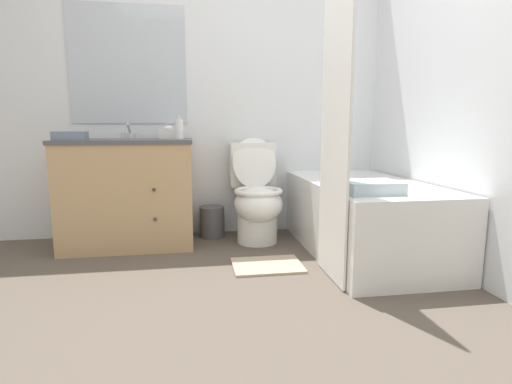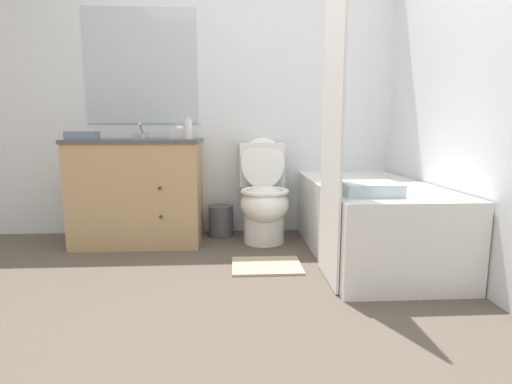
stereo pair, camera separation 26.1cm
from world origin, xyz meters
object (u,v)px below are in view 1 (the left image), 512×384
Objects in this scene: sink_faucet at (130,134)px; tissue_box at (169,133)px; toilet at (256,198)px; wastebasket at (212,222)px; vanity_cabinet at (129,192)px; bath_mat at (267,265)px; soap_dispenser at (179,128)px; hand_towel_folded at (70,136)px; bathtub at (363,217)px; bath_towel_folded at (371,187)px.

sink_faucet is 0.31m from tissue_box.
toilet is 5.58× the size of tissue_box.
vanity_cabinet is at bearing -168.66° from wastebasket.
wastebasket reaches higher than bath_mat.
sink_faucet is at bearing 156.31° from soap_dispenser.
hand_towel_folded is at bearing -163.24° from soap_dispenser.
hand_towel_folded reaches higher than wastebasket.
tissue_box reaches higher than toilet.
bath_towel_folded reaches higher than bathtub.
bath_towel_folded is (1.54, -1.15, -0.30)m from sink_faucet.
bathtub is 1.24m from wastebasket.
tissue_box is 0.46× the size of bath_towel_folded.
soap_dispenser reaches higher than toilet.
wastebasket is (-0.35, 0.18, -0.23)m from toilet.
hand_towel_folded is at bearing -130.88° from sink_faucet.
sink_faucet is at bearing 143.10° from bath_towel_folded.
soap_dispenser is at bearing -58.81° from tissue_box.
hand_towel_folded is 1.63m from bath_mat.
bathtub is 3.31× the size of bath_mat.
soap_dispenser is at bearing 172.87° from toilet.
toilet reaches higher than bathtub.
hand_towel_folded is (-2.06, 0.28, 0.59)m from bathtub.
bathtub is 8.44× the size of soap_dispenser.
toilet is at bearing -2.72° from vanity_cabinet.
wastebasket is 0.80× the size of bath_towel_folded.
soap_dispenser reaches higher than vanity_cabinet.
soap_dispenser is at bearing 139.33° from bath_towel_folded.
toilet is 3.84× the size of hand_towel_folded.
tissue_box is at bearing 137.49° from bath_towel_folded.
sink_faucet is 1.55m from bath_mat.
soap_dispenser reaches higher than bath_mat.
tissue_box reaches higher than vanity_cabinet.
hand_towel_folded reaches higher than vanity_cabinet.
bath_mat is at bearing -34.61° from vanity_cabinet.
toilet is (0.99, -0.25, -0.50)m from sink_faucet.
toilet is at bearing 87.51° from bath_mat.
sink_faucet is at bearing 49.12° from hand_towel_folded.
wastebasket is 1.26m from hand_towel_folded.
sink_faucet is 0.17× the size of toilet.
hand_towel_folded is (-0.74, -0.22, -0.05)m from soap_dispenser.
hand_towel_folded is (-1.33, -0.15, 0.50)m from toilet.
bath_towel_folded is (1.88, -0.76, -0.29)m from hand_towel_folded.
vanity_cabinet is at bearing 148.20° from bath_towel_folded.
soap_dispenser is (-0.25, -0.10, 0.77)m from wastebasket.
tissue_box is at bearing 155.34° from bathtub.
vanity_cabinet is 0.65× the size of bathtub.
vanity_cabinet is at bearing 164.61° from bathtub.
hand_towel_folded is at bearing -161.79° from wastebasket.
hand_towel_folded is at bearing 160.21° from bath_mat.
vanity_cabinet is 5.50× the size of soap_dispenser.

